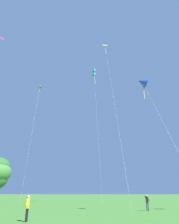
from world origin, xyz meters
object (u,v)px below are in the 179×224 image
kite_teal_box (94,73)px  person_in_blue_jacket (147,201)px  kite_yellow_diamond (106,54)px  person_in_red_shirt (28,206)px  kite_green_small (40,87)px  kite_blue_delta (143,82)px

kite_teal_box → person_in_blue_jacket: size_ratio=19.69×
kite_teal_box → kite_yellow_diamond: bearing=-77.3°
person_in_blue_jacket → person_in_red_shirt: 12.86m
kite_teal_box → person_in_blue_jacket: bearing=-73.8°
kite_green_small → person_in_red_shirt: kite_green_small is taller
kite_teal_box → person_in_red_shirt: bearing=-95.9°
kite_green_small → person_in_blue_jacket: bearing=-43.7°
kite_yellow_diamond → kite_blue_delta: kite_yellow_diamond is taller
kite_green_small → person_in_blue_jacket: (18.00, -17.17, -22.56)m
kite_yellow_diamond → kite_teal_box: (-2.79, 12.38, 3.50)m
kite_green_small → kite_blue_delta: size_ratio=1.83×
kite_yellow_diamond → kite_teal_box: 13.16m
kite_green_small → person_in_red_shirt: bearing=-71.5°
kite_blue_delta → kite_teal_box: 30.47m
kite_yellow_diamond → kite_green_small: (-14.62, 8.39, -1.87)m
kite_green_small → kite_teal_box: kite_teal_box is taller
kite_yellow_diamond → kite_teal_box: kite_teal_box is taller
person_in_blue_jacket → person_in_red_shirt: (-9.27, -8.92, 0.03)m
kite_yellow_diamond → kite_blue_delta: size_ratio=2.15×
kite_green_small → kite_teal_box: (11.83, 3.99, 5.37)m
kite_teal_box → person_in_red_shirt: size_ratio=19.08×
kite_green_small → kite_teal_box: bearing=18.6°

